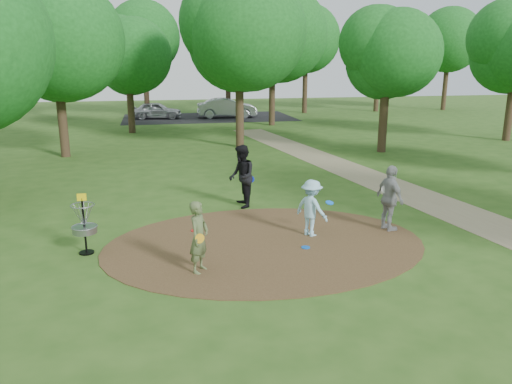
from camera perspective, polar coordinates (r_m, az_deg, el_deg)
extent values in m
plane|color=#2D5119|center=(13.10, 1.09, -5.98)|extent=(100.00, 100.00, 0.00)
cylinder|color=#47301C|center=(13.10, 1.09, -5.94)|extent=(8.40, 8.40, 0.02)
cube|color=#8C7A5B|center=(17.36, 20.91, -1.70)|extent=(7.55, 39.89, 0.01)
cube|color=black|center=(42.45, -5.44, 8.48)|extent=(14.00, 8.00, 0.01)
imported|color=#546339|center=(11.24, -6.53, -5.15)|extent=(0.65, 0.72, 1.66)
cylinder|color=gold|center=(11.03, -6.46, -5.30)|extent=(0.22, 0.10, 0.22)
imported|color=#9CD4E9|center=(13.56, 6.35, -1.84)|extent=(1.05, 1.17, 1.57)
cylinder|color=blue|center=(13.66, 8.41, -1.21)|extent=(0.27, 0.27, 0.08)
imported|color=black|center=(16.10, -1.65, 1.79)|extent=(0.79, 1.00, 2.04)
cylinder|color=#0C24D5|center=(16.21, -0.58, 1.47)|extent=(0.23, 0.12, 0.22)
imported|color=#959597|center=(14.36, 15.06, -0.71)|extent=(0.64, 1.16, 1.86)
cylinder|color=silver|center=(14.26, 14.52, 0.29)|extent=(0.22, 0.06, 0.22)
cylinder|color=blue|center=(12.86, 5.69, -6.31)|extent=(0.22, 0.22, 0.02)
cylinder|color=#B61213|center=(14.13, -7.02, -4.39)|extent=(0.22, 0.22, 0.02)
imported|color=#9C9DA3|center=(41.95, -11.29, 9.13)|extent=(4.19, 2.09, 1.37)
imported|color=#96999D|center=(42.12, -3.35, 9.57)|extent=(5.01, 2.02, 1.62)
cylinder|color=black|center=(12.98, -19.01, -3.86)|extent=(0.05, 0.05, 1.35)
cylinder|color=black|center=(13.19, -18.77, -6.56)|extent=(0.36, 0.36, 0.04)
cylinder|color=gray|center=(12.99, -18.99, -4.09)|extent=(0.60, 0.60, 0.16)
torus|color=gray|center=(12.97, -19.02, -3.76)|extent=(0.63, 0.63, 0.03)
torus|color=gray|center=(12.81, -19.23, -1.42)|extent=(0.58, 0.58, 0.02)
cube|color=yellow|center=(12.76, -19.30, -0.56)|extent=(0.22, 0.02, 0.18)
cylinder|color=#332316|center=(26.42, -21.26, 7.86)|extent=(0.44, 0.44, 3.80)
sphere|color=#155118|center=(26.28, -21.99, 15.37)|extent=(5.71, 5.71, 5.71)
cylinder|color=#332316|center=(27.47, -1.88, 9.47)|extent=(0.44, 0.44, 4.18)
sphere|color=#155118|center=(27.37, -1.95, 17.35)|extent=(6.11, 6.11, 6.11)
cylinder|color=#332316|center=(26.82, 14.36, 8.28)|extent=(0.44, 0.44, 3.61)
sphere|color=#155118|center=(26.67, 14.78, 14.68)|extent=(4.33, 4.33, 4.33)
cylinder|color=#332316|center=(34.08, -14.12, 9.44)|extent=(0.44, 0.44, 3.42)
sphere|color=#155118|center=(33.95, -14.45, 14.52)|extent=(4.78, 4.78, 4.78)
cylinder|color=#332316|center=(37.06, 1.84, 11.01)|extent=(0.44, 0.44, 4.37)
sphere|color=#155118|center=(37.02, 1.90, 17.29)|extent=(6.82, 6.82, 6.82)
cylinder|color=#332316|center=(33.33, 27.01, 8.51)|extent=(0.44, 0.44, 3.80)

